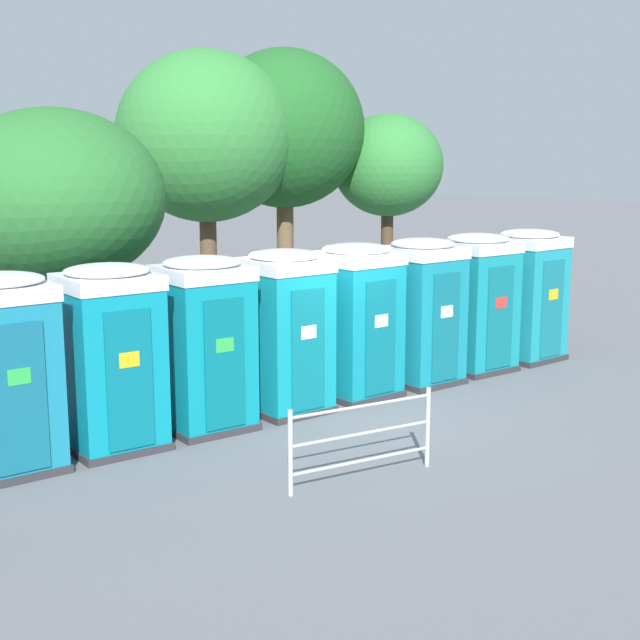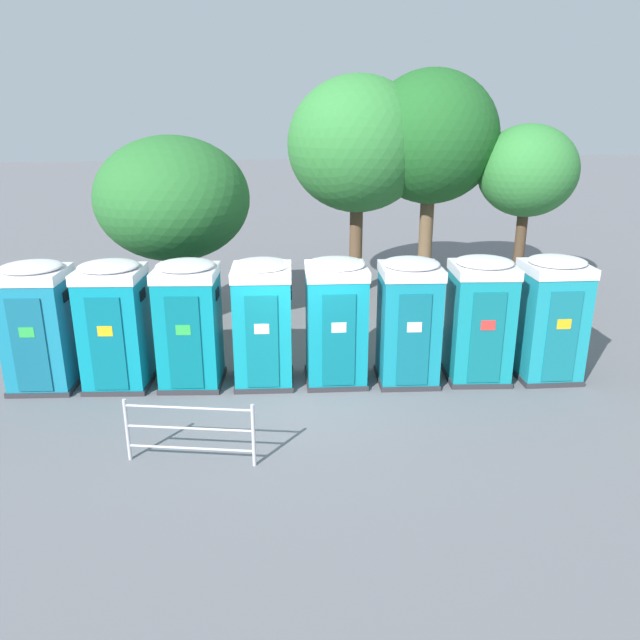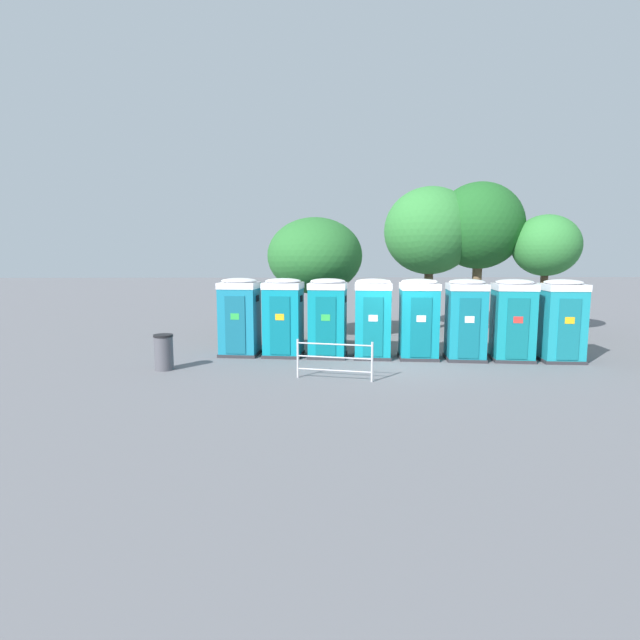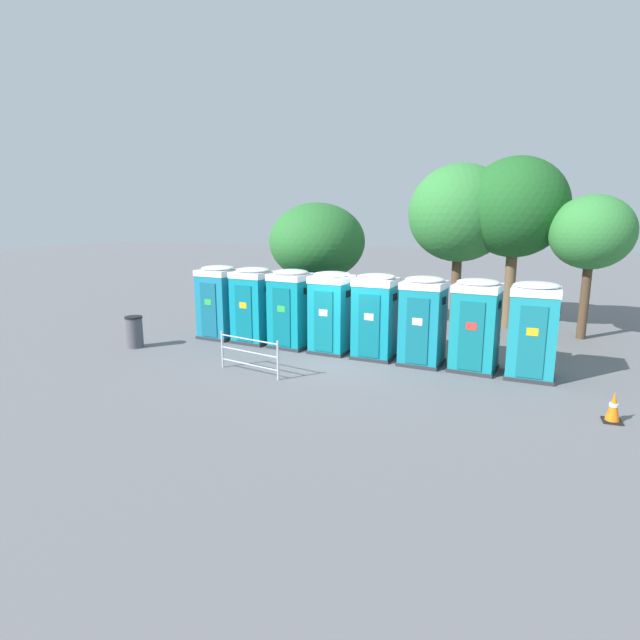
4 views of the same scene
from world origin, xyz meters
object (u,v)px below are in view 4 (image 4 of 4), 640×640
portapotty_4 (376,316)px  trash_can (134,332)px  portapotty_5 (423,320)px  portapotty_6 (476,325)px  street_tree_0 (460,214)px  portapotty_3 (332,312)px  portapotty_0 (219,302)px  portapotty_1 (254,305)px  traffic_cone (613,408)px  street_tree_2 (317,242)px  street_tree_1 (592,233)px  portapotty_7 (533,330)px  street_tree_3 (515,208)px  event_barrier (249,353)px  portapotty_2 (291,308)px

portapotty_4 → trash_can: size_ratio=2.48×
portapotty_5 → trash_can: (-9.09, -1.20, -0.77)m
portapotty_6 → trash_can: bearing=-174.2°
portapotty_4 → street_tree_0: 7.17m
portapotty_3 → portapotty_0: bearing=172.8°
portapotty_3 → portapotty_6: bearing=-7.0°
portapotty_1 → traffic_cone: bearing=-20.2°
portapotty_6 → street_tree_2: bearing=145.5°
portapotty_4 → street_tree_1: bearing=37.1°
portapotty_7 → portapotty_6: bearing=172.9°
street_tree_1 → trash_can: (-13.91, -6.16, -3.13)m
portapotty_0 → street_tree_2: size_ratio=0.54×
street_tree_2 → portapotty_6: bearing=-34.5°
portapotty_6 → traffic_cone: (2.89, -2.83, -0.97)m
portapotty_1 → trash_can: (-3.34, -1.95, -0.77)m
street_tree_3 → event_barrier: (-6.67, -8.57, -3.93)m
street_tree_1 → portapotty_0: bearing=-161.4°
portapotty_1 → portapotty_4: same height
trash_can → portapotty_3: bearing=14.4°
portapotty_7 → street_tree_2: size_ratio=0.54×
portapotty_1 → street_tree_1: size_ratio=0.52×
portapotty_4 → street_tree_3: bearing=56.8°
street_tree_1 → street_tree_3: street_tree_3 is taller
portapotty_0 → portapotty_4: (5.75, -0.71, 0.00)m
street_tree_3 → street_tree_1: bearing=-24.8°
portapotty_2 → trash_can: (-4.78, -1.77, -0.77)m
portapotty_4 → event_barrier: portapotty_4 is taller
portapotty_5 → trash_can: portapotty_5 is taller
portapotty_4 → portapotty_7: size_ratio=1.00×
portapotty_3 → trash_can: (-6.22, -1.59, -0.77)m
trash_can → portapotty_0: bearing=48.2°
street_tree_0 → street_tree_1: (4.43, -1.50, -0.67)m
street_tree_0 → portapotty_0: bearing=-143.9°
portapotty_7 → street_tree_3: 7.17m
portapotty_6 → event_barrier: (-5.71, -2.35, -0.72)m
trash_can → portapotty_1: bearing=30.3°
portapotty_6 → portapotty_5: bearing=174.8°
portapotty_5 → street_tree_2: (-4.66, 4.06, 1.96)m
portapotty_6 → street_tree_1: street_tree_1 is taller
portapotty_3 → street_tree_0: (3.26, 6.07, 3.03)m
portapotty_0 → street_tree_3: street_tree_3 is taller
street_tree_1 → event_barrier: size_ratio=2.47×
portapotty_3 → street_tree_0: size_ratio=0.41×
portapotty_7 → street_tree_1: (1.95, 5.28, 2.36)m
street_tree_1 → portapotty_4: bearing=-142.9°
street_tree_0 → portapotty_1: bearing=-137.1°
portapotty_3 → street_tree_3: street_tree_3 is taller
portapotty_2 → street_tree_3: (6.71, 5.51, 3.22)m
street_tree_0 → event_barrier: street_tree_0 is taller
portapotty_2 → event_barrier: size_ratio=1.27×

